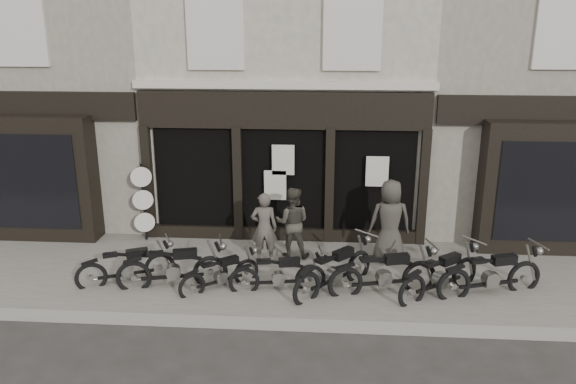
# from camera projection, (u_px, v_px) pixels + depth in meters

# --- Properties ---
(ground_plane) EXTENTS (90.00, 90.00, 0.00)m
(ground_plane) POSITION_uv_depth(u_px,v_px,m) (273.00, 296.00, 11.72)
(ground_plane) COLOR #2D2B28
(ground_plane) RESTS_ON ground
(pavement) EXTENTS (30.00, 4.20, 0.12)m
(pavement) POSITION_uv_depth(u_px,v_px,m) (277.00, 275.00, 12.56)
(pavement) COLOR #66615A
(pavement) RESTS_ON ground_plane
(kerb) EXTENTS (30.00, 0.25, 0.13)m
(kerb) POSITION_uv_depth(u_px,v_px,m) (266.00, 324.00, 10.51)
(kerb) COLOR gray
(kerb) RESTS_ON ground_plane
(central_building) EXTENTS (7.30, 6.22, 8.34)m
(central_building) POSITION_uv_depth(u_px,v_px,m) (292.00, 73.00, 16.22)
(central_building) COLOR beige
(central_building) RESTS_ON ground
(neighbour_left) EXTENTS (5.60, 6.73, 8.34)m
(neighbour_left) POSITION_uv_depth(u_px,v_px,m) (78.00, 73.00, 16.61)
(neighbour_left) COLOR gray
(neighbour_left) RESTS_ON ground
(neighbour_right) EXTENTS (5.60, 6.73, 8.34)m
(neighbour_right) POSITION_uv_depth(u_px,v_px,m) (517.00, 76.00, 15.75)
(neighbour_right) COLOR gray
(neighbour_right) RESTS_ON ground
(motorcycle_0) EXTENTS (1.95, 1.16, 1.00)m
(motorcycle_0) POSITION_uv_depth(u_px,v_px,m) (127.00, 269.00, 12.04)
(motorcycle_0) COLOR black
(motorcycle_0) RESTS_ON ground
(motorcycle_1) EXTENTS (2.29, 0.89, 1.12)m
(motorcycle_1) POSITION_uv_depth(u_px,v_px,m) (174.00, 271.00, 11.84)
(motorcycle_1) COLOR black
(motorcycle_1) RESTS_ON ground
(motorcycle_2) EXTENTS (1.59, 1.34, 0.90)m
(motorcycle_2) POSITION_uv_depth(u_px,v_px,m) (221.00, 276.00, 11.80)
(motorcycle_2) COLOR black
(motorcycle_2) RESTS_ON ground
(motorcycle_3) EXTENTS (2.03, 0.66, 0.98)m
(motorcycle_3) POSITION_uv_depth(u_px,v_px,m) (279.00, 277.00, 11.69)
(motorcycle_3) COLOR black
(motorcycle_3) RESTS_ON ground
(motorcycle_4) EXTENTS (1.78, 1.88, 1.12)m
(motorcycle_4) POSITION_uv_depth(u_px,v_px,m) (335.00, 274.00, 11.72)
(motorcycle_4) COLOR black
(motorcycle_4) RESTS_ON ground
(motorcycle_5) EXTENTS (2.30, 0.92, 1.12)m
(motorcycle_5) POSITION_uv_depth(u_px,v_px,m) (384.00, 277.00, 11.57)
(motorcycle_5) COLOR black
(motorcycle_5) RESTS_ON ground
(motorcycle_6) EXTENTS (1.94, 1.61, 1.09)m
(motorcycle_6) POSITION_uv_depth(u_px,v_px,m) (440.00, 279.00, 11.52)
(motorcycle_6) COLOR black
(motorcycle_6) RESTS_ON ground
(motorcycle_7) EXTENTS (2.29, 1.05, 1.14)m
(motorcycle_7) POSITION_uv_depth(u_px,v_px,m) (491.00, 278.00, 11.50)
(motorcycle_7) COLOR black
(motorcycle_7) RESTS_ON ground
(man_left) EXTENTS (0.64, 0.45, 1.67)m
(man_left) POSITION_uv_depth(u_px,v_px,m) (264.00, 228.00, 12.90)
(man_left) COLOR #4E4740
(man_left) RESTS_ON pavement
(man_centre) EXTENTS (0.86, 0.69, 1.70)m
(man_centre) POSITION_uv_depth(u_px,v_px,m) (292.00, 222.00, 13.19)
(man_centre) COLOR #3D3A31
(man_centre) RESTS_ON pavement
(man_right) EXTENTS (0.99, 0.68, 1.95)m
(man_right) POSITION_uv_depth(u_px,v_px,m) (390.00, 221.00, 12.91)
(man_right) COLOR #3B3731
(man_right) RESTS_ON pavement
(advert_sign_post) EXTENTS (0.50, 0.33, 2.12)m
(advert_sign_post) POSITION_uv_depth(u_px,v_px,m) (144.00, 206.00, 14.18)
(advert_sign_post) COLOR black
(advert_sign_post) RESTS_ON ground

